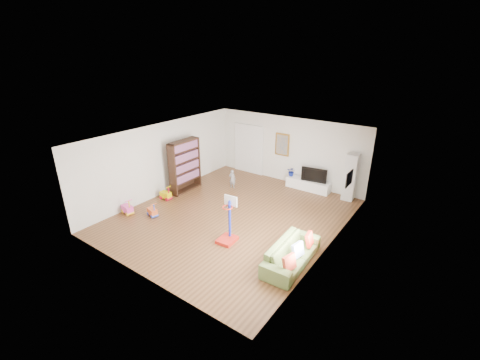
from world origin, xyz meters
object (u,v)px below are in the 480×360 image
Objects in this scene: basketball_hoop at (227,220)px; bookshelf at (185,166)px; sofa at (292,253)px; media_console at (308,185)px.

bookshelf is at bearing 146.64° from basketball_hoop.
bookshelf reaches higher than sofa.
bookshelf is (-3.86, -2.82, 0.80)m from media_console.
media_console is at bearing 17.24° from sofa.
bookshelf reaches higher than media_console.
media_console is 4.90m from sofa.
sofa is at bearing -19.02° from bookshelf.
media_console is at bearing 35.23° from bookshelf.
bookshelf reaches higher than basketball_hoop.
sofa is at bearing 0.46° from basketball_hoop.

